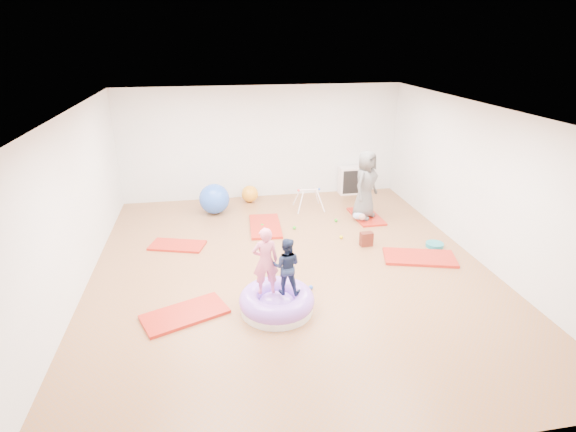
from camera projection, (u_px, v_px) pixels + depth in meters
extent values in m
cube|color=#996235|center=(291.00, 268.00, 8.10)|extent=(7.00, 8.00, 0.01)
cube|color=white|center=(291.00, 111.00, 7.05)|extent=(7.00, 8.00, 0.01)
cube|color=white|center=(262.00, 143.00, 11.23)|extent=(7.00, 0.01, 2.80)
cube|color=white|center=(374.00, 344.00, 3.93)|extent=(7.00, 0.01, 2.80)
cube|color=white|center=(71.00, 208.00, 7.00)|extent=(0.01, 8.00, 2.80)
cube|color=white|center=(480.00, 184.00, 8.15)|extent=(0.01, 8.00, 2.80)
cube|color=#B52018|center=(185.00, 314.00, 6.73)|extent=(1.38, 1.04, 0.05)
cube|color=#B52018|center=(177.00, 245.00, 8.93)|extent=(1.17, 0.82, 0.04)
cube|color=#B52018|center=(265.00, 226.00, 9.81)|extent=(0.73, 1.34, 0.05)
cube|color=#B52018|center=(419.00, 257.00, 8.44)|extent=(1.44, 0.99, 0.05)
cube|color=#B52018|center=(366.00, 216.00, 10.35)|extent=(0.60, 1.15, 0.05)
cylinder|color=white|center=(277.00, 306.00, 6.86)|extent=(1.11, 1.11, 0.13)
torus|color=#9C62E7|center=(277.00, 300.00, 6.82)|extent=(1.15, 1.15, 0.31)
ellipsoid|color=#9C62E7|center=(277.00, 304.00, 6.84)|extent=(0.61, 0.61, 0.27)
imported|color=pink|center=(265.00, 258.00, 6.60)|extent=(0.40, 0.27, 1.07)
imported|color=#1B2749|center=(286.00, 263.00, 6.64)|extent=(0.51, 0.45, 0.89)
imported|color=#575757|center=(366.00, 185.00, 9.99)|extent=(0.89, 0.87, 1.54)
ellipsoid|color=#B4C6F1|center=(360.00, 215.00, 10.09)|extent=(0.33, 0.21, 0.19)
sphere|color=tan|center=(362.00, 217.00, 9.95)|extent=(0.15, 0.15, 0.15)
sphere|color=blue|center=(279.00, 326.00, 6.43)|extent=(0.07, 0.07, 0.07)
sphere|color=green|center=(294.00, 228.00, 9.71)|extent=(0.07, 0.07, 0.07)
sphere|color=blue|center=(311.00, 287.00, 7.42)|extent=(0.07, 0.07, 0.07)
sphere|color=green|center=(262.00, 225.00, 9.83)|extent=(0.07, 0.07, 0.07)
sphere|color=yellow|center=(341.00, 237.00, 9.26)|extent=(0.07, 0.07, 0.07)
sphere|color=green|center=(336.00, 220.00, 10.10)|extent=(0.07, 0.07, 0.07)
sphere|color=blue|center=(214.00, 199.00, 10.49)|extent=(0.71, 0.71, 0.71)
sphere|color=orange|center=(250.00, 194.00, 11.25)|extent=(0.42, 0.42, 0.42)
cylinder|color=white|center=(301.00, 202.00, 10.48)|extent=(0.19, 0.20, 0.52)
cylinder|color=white|center=(297.00, 196.00, 10.88)|extent=(0.19, 0.20, 0.52)
cylinder|color=white|center=(321.00, 201.00, 10.56)|extent=(0.19, 0.20, 0.52)
cylinder|color=white|center=(316.00, 195.00, 10.96)|extent=(0.19, 0.20, 0.52)
cylinder|color=white|center=(309.00, 190.00, 10.64)|extent=(0.50, 0.03, 0.03)
sphere|color=#F43939|center=(299.00, 190.00, 10.59)|extent=(0.06, 0.06, 0.06)
sphere|color=blue|center=(319.00, 189.00, 10.68)|extent=(0.06, 0.06, 0.06)
cube|color=white|center=(352.00, 180.00, 11.82)|extent=(0.71, 0.35, 0.71)
cube|color=black|center=(354.00, 182.00, 11.67)|extent=(0.61, 0.02, 0.61)
cube|color=white|center=(353.00, 181.00, 11.77)|extent=(0.02, 0.24, 0.63)
cube|color=white|center=(353.00, 181.00, 11.77)|extent=(0.63, 0.24, 0.02)
cylinder|color=teal|center=(435.00, 245.00, 8.92)|extent=(0.35, 0.35, 0.08)
cube|color=#A23924|center=(366.00, 239.00, 8.93)|extent=(0.25, 0.17, 0.28)
cylinder|color=yellow|center=(247.00, 295.00, 7.24)|extent=(0.20, 0.20, 0.03)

